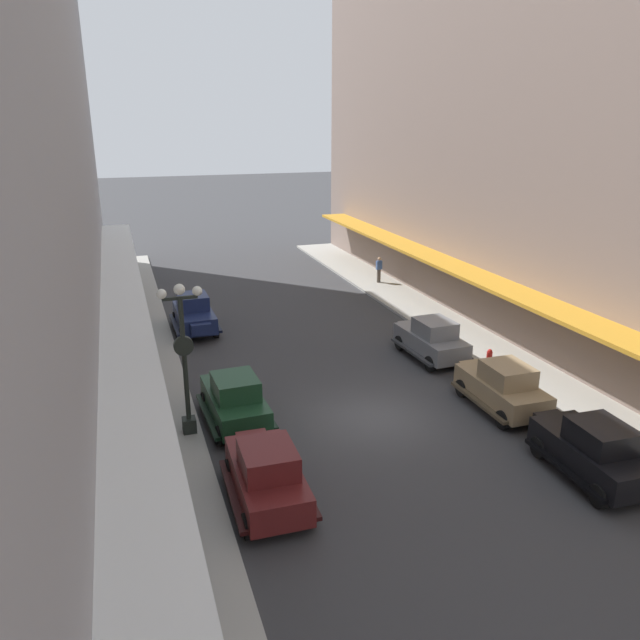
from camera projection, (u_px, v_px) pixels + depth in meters
ground_plane at (373, 417)px, 21.97m from camera, size 200.00×200.00×0.00m
sidewalk_left at (158, 450)px, 19.69m from camera, size 3.00×60.00×0.15m
sidewalk_right at (548, 388)px, 24.21m from camera, size 3.00×60.00×0.15m
building_row_left at (9, 73)px, 15.34m from camera, size 4.30×60.00×22.59m
parked_car_0 at (503, 386)px, 22.30m from camera, size 2.18×4.27×1.84m
parked_car_1 at (194, 313)px, 30.60m from camera, size 2.19×4.28×1.84m
parked_car_2 at (235, 398)px, 21.28m from camera, size 2.27×4.31×1.84m
parked_car_3 at (267, 473)px, 16.82m from camera, size 2.22×4.29×1.84m
parked_car_4 at (594, 449)px, 18.05m from camera, size 2.27×4.31×1.84m
parked_car_5 at (432, 338)px, 27.11m from camera, size 2.28×4.31×1.84m
lamp_post_with_clock at (184, 353)px, 19.77m from camera, size 1.42×0.44×5.16m
fire_hydrant at (489, 358)px, 25.87m from camera, size 0.24×0.24×0.82m
pedestrian_0 at (379, 270)px, 39.17m from camera, size 0.36×0.24×1.64m
pedestrian_1 at (143, 306)px, 31.53m from camera, size 0.36×0.24×1.64m
pedestrian_2 at (127, 385)px, 22.17m from camera, size 0.36×0.28×1.67m
pedestrian_3 at (129, 340)px, 26.65m from camera, size 0.36×0.28×1.67m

